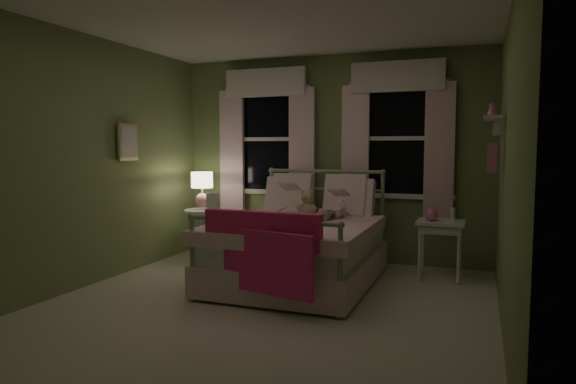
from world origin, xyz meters
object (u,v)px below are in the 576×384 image
at_px(child_right, 336,190).
at_px(teddy_bear, 307,206).
at_px(child_left, 289,187).
at_px(table_lamp, 202,186).
at_px(nightstand_left, 203,227).
at_px(bed, 299,247).
at_px(nightstand_right, 441,230).

bearing_deg(child_right, teddy_bear, 40.01).
xyz_separation_m(child_left, table_lamp, (-1.24, 0.18, -0.03)).
distance_m(child_left, child_right, 0.56).
xyz_separation_m(child_left, teddy_bear, (0.28, -0.16, -0.19)).
bearing_deg(child_left, table_lamp, -0.45).
relative_size(child_left, nightstand_left, 1.28).
height_order(bed, nightstand_left, bed).
xyz_separation_m(child_left, nightstand_right, (1.68, 0.22, -0.43)).
bearing_deg(bed, nightstand_right, 24.65).
xyz_separation_m(child_right, nightstand_left, (-1.80, 0.18, -0.55)).
height_order(child_left, nightstand_left, child_left).
bearing_deg(teddy_bear, bed, -90.00).
bearing_deg(child_right, nightstand_right, -158.35).
bearing_deg(table_lamp, child_left, -8.26).
height_order(bed, teddy_bear, bed).
distance_m(bed, nightstand_left, 1.64).
distance_m(child_left, nightstand_left, 1.38).
bearing_deg(teddy_bear, nightstand_right, 15.15).
xyz_separation_m(teddy_bear, nightstand_left, (-1.52, 0.34, -0.37)).
bearing_deg(table_lamp, teddy_bear, -12.54).
distance_m(child_left, nightstand_right, 1.75).
bearing_deg(child_left, nightstand_right, -164.71).
bearing_deg(nightstand_left, teddy_bear, -12.54).
distance_m(table_lamp, nightstand_right, 2.95).
xyz_separation_m(bed, child_right, (0.28, 0.42, 0.59)).
bearing_deg(nightstand_left, bed, -21.55).
bearing_deg(nightstand_right, child_left, -172.53).
relative_size(bed, child_left, 2.45).
distance_m(child_left, table_lamp, 1.26).
distance_m(bed, teddy_bear, 0.49).
bearing_deg(nightstand_right, child_right, -168.86).
bearing_deg(child_left, teddy_bear, 158.32).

